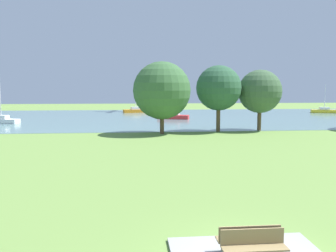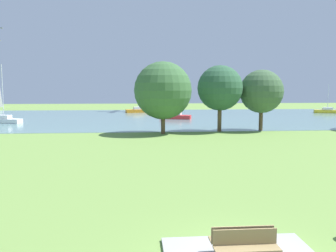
{
  "view_description": "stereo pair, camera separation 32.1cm",
  "coord_description": "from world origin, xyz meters",
  "px_view_note": "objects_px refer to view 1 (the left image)",
  "views": [
    {
      "loc": [
        -3.25,
        -9.55,
        4.88
      ],
      "look_at": [
        -0.55,
        18.61,
        1.88
      ],
      "focal_mm": 38.98,
      "sensor_mm": 36.0,
      "label": 1
    },
    {
      "loc": [
        -2.94,
        -9.58,
        4.88
      ],
      "look_at": [
        -0.55,
        18.61,
        1.88
      ],
      "focal_mm": 38.98,
      "sensor_mm": 36.0,
      "label": 2
    }
  ],
  "objects_px": {
    "tree_west_near": "(260,92)",
    "sailboat_white": "(1,120)",
    "bench_facing_water": "(248,241)",
    "sailboat_orange": "(136,110)",
    "sailboat_yellow": "(324,111)",
    "sailboat_red": "(173,116)",
    "bench_facing_inland": "(254,249)",
    "tree_west_far": "(219,88)",
    "tree_east_near": "(162,91)"
  },
  "relations": [
    {
      "from": "tree_west_far",
      "to": "sailboat_white",
      "type": "bearing_deg",
      "value": 156.71
    },
    {
      "from": "sailboat_yellow",
      "to": "sailboat_orange",
      "type": "bearing_deg",
      "value": 173.01
    },
    {
      "from": "bench_facing_water",
      "to": "tree_east_near",
      "type": "xyz_separation_m",
      "value": [
        -0.23,
        28.35,
        4.09
      ]
    },
    {
      "from": "bench_facing_inland",
      "to": "tree_east_near",
      "type": "bearing_deg",
      "value": 90.45
    },
    {
      "from": "bench_facing_water",
      "to": "sailboat_white",
      "type": "xyz_separation_m",
      "value": [
        -21.13,
        41.48,
        0.01
      ]
    },
    {
      "from": "sailboat_white",
      "to": "tree_west_far",
      "type": "bearing_deg",
      "value": -23.29
    },
    {
      "from": "sailboat_red",
      "to": "tree_east_near",
      "type": "distance_m",
      "value": 18.64
    },
    {
      "from": "sailboat_orange",
      "to": "tree_east_near",
      "type": "xyz_separation_m",
      "value": [
        2.5,
        -32.92,
        4.12
      ]
    },
    {
      "from": "bench_facing_inland",
      "to": "sailboat_orange",
      "type": "distance_m",
      "value": 61.87
    },
    {
      "from": "sailboat_yellow",
      "to": "tree_west_far",
      "type": "bearing_deg",
      "value": -135.08
    },
    {
      "from": "bench_facing_inland",
      "to": "tree_west_near",
      "type": "bearing_deg",
      "value": 70.29
    },
    {
      "from": "sailboat_white",
      "to": "tree_east_near",
      "type": "height_order",
      "value": "sailboat_white"
    },
    {
      "from": "bench_facing_water",
      "to": "tree_east_near",
      "type": "height_order",
      "value": "tree_east_near"
    },
    {
      "from": "sailboat_orange",
      "to": "tree_west_far",
      "type": "distance_m",
      "value": 33.05
    },
    {
      "from": "sailboat_white",
      "to": "bench_facing_water",
      "type": "bearing_deg",
      "value": -63.01
    },
    {
      "from": "sailboat_red",
      "to": "sailboat_white",
      "type": "distance_m",
      "value": 24.55
    },
    {
      "from": "sailboat_orange",
      "to": "sailboat_red",
      "type": "distance_m",
      "value": 16.06
    },
    {
      "from": "tree_west_near",
      "to": "sailboat_white",
      "type": "bearing_deg",
      "value": 160.64
    },
    {
      "from": "tree_east_near",
      "to": "tree_west_near",
      "type": "height_order",
      "value": "tree_east_near"
    },
    {
      "from": "bench_facing_water",
      "to": "tree_west_far",
      "type": "bearing_deg",
      "value": 78.32
    },
    {
      "from": "sailboat_white",
      "to": "tree_west_near",
      "type": "xyz_separation_m",
      "value": [
        32.13,
        -11.29,
        3.95
      ]
    },
    {
      "from": "tree_west_near",
      "to": "sailboat_yellow",
      "type": "bearing_deg",
      "value": 50.05
    },
    {
      "from": "bench_facing_inland",
      "to": "sailboat_white",
      "type": "bearing_deg",
      "value": 116.7
    },
    {
      "from": "tree_east_near",
      "to": "tree_west_far",
      "type": "bearing_deg",
      "value": 12.27
    },
    {
      "from": "sailboat_red",
      "to": "tree_east_near",
      "type": "relative_size",
      "value": 0.71
    },
    {
      "from": "tree_east_near",
      "to": "sailboat_yellow",
      "type": "bearing_deg",
      "value": 40.33
    },
    {
      "from": "bench_facing_inland",
      "to": "bench_facing_water",
      "type": "bearing_deg",
      "value": 90.0
    },
    {
      "from": "bench_facing_water",
      "to": "sailboat_red",
      "type": "bearing_deg",
      "value": 86.34
    },
    {
      "from": "sailboat_yellow",
      "to": "sailboat_white",
      "type": "height_order",
      "value": "sailboat_white"
    },
    {
      "from": "bench_facing_water",
      "to": "tree_west_far",
      "type": "distance_m",
      "value": 30.68
    },
    {
      "from": "sailboat_yellow",
      "to": "sailboat_red",
      "type": "height_order",
      "value": "sailboat_yellow"
    },
    {
      "from": "bench_facing_water",
      "to": "sailboat_yellow",
      "type": "bearing_deg",
      "value": 59.61
    },
    {
      "from": "bench_facing_water",
      "to": "sailboat_orange",
      "type": "height_order",
      "value": "sailboat_orange"
    },
    {
      "from": "tree_west_far",
      "to": "tree_east_near",
      "type": "bearing_deg",
      "value": -167.73
    },
    {
      "from": "bench_facing_water",
      "to": "sailboat_orange",
      "type": "xyz_separation_m",
      "value": [
        -2.73,
        61.27,
        -0.03
      ]
    },
    {
      "from": "tree_west_near",
      "to": "bench_facing_water",
      "type": "bearing_deg",
      "value": -110.03
    },
    {
      "from": "sailboat_yellow",
      "to": "tree_east_near",
      "type": "xyz_separation_m",
      "value": [
        -33.56,
        -28.5,
        4.11
      ]
    },
    {
      "from": "sailboat_orange",
      "to": "tree_west_near",
      "type": "relative_size",
      "value": 0.74
    },
    {
      "from": "bench_facing_water",
      "to": "bench_facing_inland",
      "type": "height_order",
      "value": "same"
    },
    {
      "from": "bench_facing_inland",
      "to": "sailboat_orange",
      "type": "bearing_deg",
      "value": 92.53
    },
    {
      "from": "bench_facing_water",
      "to": "sailboat_yellow",
      "type": "relative_size",
      "value": 0.33
    },
    {
      "from": "tree_east_near",
      "to": "tree_west_near",
      "type": "xyz_separation_m",
      "value": [
        11.23,
        1.84,
        -0.13
      ]
    },
    {
      "from": "tree_east_near",
      "to": "bench_facing_water",
      "type": "bearing_deg",
      "value": -89.54
    },
    {
      "from": "tree_east_near",
      "to": "sailboat_orange",
      "type": "bearing_deg",
      "value": 94.35
    },
    {
      "from": "tree_west_far",
      "to": "sailboat_yellow",
      "type": "bearing_deg",
      "value": 44.92
    },
    {
      "from": "tree_west_near",
      "to": "sailboat_red",
      "type": "bearing_deg",
      "value": 116.61
    },
    {
      "from": "sailboat_orange",
      "to": "tree_west_near",
      "type": "height_order",
      "value": "tree_west_near"
    },
    {
      "from": "bench_facing_inland",
      "to": "tree_west_far",
      "type": "bearing_deg",
      "value": 78.52
    },
    {
      "from": "sailboat_white",
      "to": "tree_west_far",
      "type": "xyz_separation_m",
      "value": [
        27.28,
        -11.74,
        4.33
      ]
    },
    {
      "from": "sailboat_yellow",
      "to": "sailboat_orange",
      "type": "xyz_separation_m",
      "value": [
        -36.06,
        4.42,
        -0.0
      ]
    }
  ]
}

